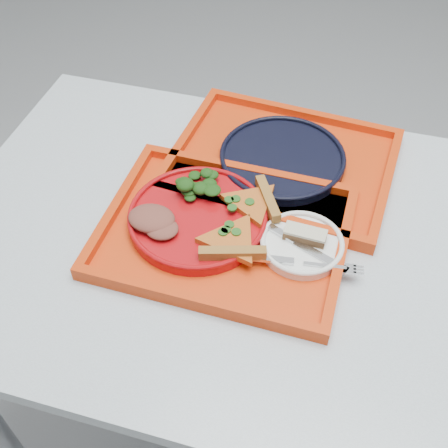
{
  "coord_description": "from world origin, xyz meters",
  "views": [
    {
      "loc": [
        -0.07,
        -0.67,
        1.55
      ],
      "look_at": [
        -0.26,
        -0.01,
        0.78
      ],
      "focal_mm": 45.0,
      "sensor_mm": 36.0,
      "label": 1
    }
  ],
  "objects_px": {
    "navy_plate": "(282,159)",
    "tray_far": "(282,164)",
    "dinner_plate": "(198,219)",
    "tray_main": "(224,234)",
    "dessert_bar": "(305,235)"
  },
  "relations": [
    {
      "from": "tray_main",
      "to": "tray_far",
      "type": "bearing_deg",
      "value": 74.9
    },
    {
      "from": "dessert_bar",
      "to": "navy_plate",
      "type": "bearing_deg",
      "value": 114.8
    },
    {
      "from": "dinner_plate",
      "to": "navy_plate",
      "type": "xyz_separation_m",
      "value": [
        0.12,
        0.21,
        -0.0
      ]
    },
    {
      "from": "navy_plate",
      "to": "tray_far",
      "type": "bearing_deg",
      "value": 180.0
    },
    {
      "from": "navy_plate",
      "to": "tray_main",
      "type": "bearing_deg",
      "value": -106.18
    },
    {
      "from": "tray_far",
      "to": "dinner_plate",
      "type": "xyz_separation_m",
      "value": [
        -0.12,
        -0.21,
        0.02
      ]
    },
    {
      "from": "tray_main",
      "to": "dinner_plate",
      "type": "xyz_separation_m",
      "value": [
        -0.05,
        0.01,
        0.02
      ]
    },
    {
      "from": "dinner_plate",
      "to": "dessert_bar",
      "type": "height_order",
      "value": "dessert_bar"
    },
    {
      "from": "tray_main",
      "to": "navy_plate",
      "type": "xyz_separation_m",
      "value": [
        0.06,
        0.22,
        0.01
      ]
    },
    {
      "from": "dinner_plate",
      "to": "tray_main",
      "type": "bearing_deg",
      "value": -10.3
    },
    {
      "from": "tray_main",
      "to": "navy_plate",
      "type": "relative_size",
      "value": 1.73
    },
    {
      "from": "dessert_bar",
      "to": "dinner_plate",
      "type": "bearing_deg",
      "value": -176.66
    },
    {
      "from": "tray_far",
      "to": "dessert_bar",
      "type": "height_order",
      "value": "dessert_bar"
    },
    {
      "from": "dinner_plate",
      "to": "navy_plate",
      "type": "height_order",
      "value": "dinner_plate"
    },
    {
      "from": "tray_far",
      "to": "dessert_bar",
      "type": "bearing_deg",
      "value": -63.39
    }
  ]
}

